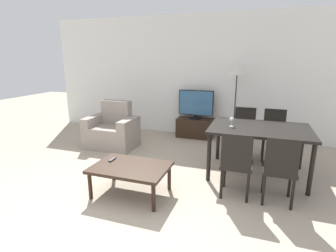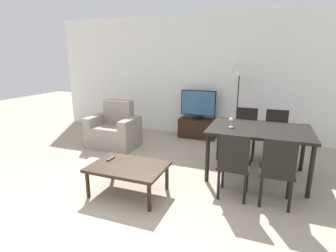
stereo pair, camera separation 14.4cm
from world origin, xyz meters
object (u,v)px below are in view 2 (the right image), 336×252
dining_chair_near_right (278,169)px  wine_glass_left (231,121)px  tv (198,105)px  dining_chair_far_left (245,130)px  dining_chair_near (234,163)px  tv_stand (198,128)px  remote_primary (111,159)px  coffee_table (128,168)px  floor_lamp (240,71)px  armchair (114,131)px  dining_chair_far (276,133)px  dining_table (259,133)px

dining_chair_near_right → wine_glass_left: size_ratio=6.05×
tv → dining_chair_far_left: size_ratio=0.88×
dining_chair_far_left → tv: bearing=143.5°
tv → dining_chair_near: tv is taller
dining_chair_near → tv_stand: bearing=114.2°
tv → remote_primary: size_ratio=5.21×
wine_glass_left → dining_chair_near: bearing=-78.1°
dining_chair_near → coffee_table: bearing=-164.7°
dining_chair_near → tv: bearing=114.2°
coffee_table → floor_lamp: floor_lamp is taller
remote_primary → armchair: bearing=120.8°
dining_chair_near → floor_lamp: bearing=96.1°
dining_chair_far → dining_chair_far_left: size_ratio=1.00×
coffee_table → dining_chair_far_left: dining_chair_far_left is taller
tv_stand → tv: size_ratio=1.05×
remote_primary → wine_glass_left: size_ratio=1.03×
dining_chair_far_left → tv_stand: bearing=143.4°
coffee_table → dining_chair_far_left: 2.39m
tv_stand → floor_lamp: (0.86, -0.19, 1.29)m
dining_chair_far_left → dining_chair_near: bearing=-90.0°
coffee_table → dining_chair_near: 1.36m
tv → dining_chair_far_left: tv is taller
dining_chair_near_right → dining_chair_far_left: bearing=107.3°
dining_chair_near_right → wine_glass_left: (-0.66, 0.72, 0.37)m
dining_chair_near_right → floor_lamp: floor_lamp is taller
wine_glass_left → armchair: bearing=167.3°
dining_chair_far → wine_glass_left: size_ratio=6.05×
armchair → wine_glass_left: 2.51m
armchair → dining_chair_far_left: bearing=8.3°
tv_stand → dining_chair_near: (1.10, -2.46, 0.27)m
armchair → tv: tv is taller
coffee_table → floor_lamp: 3.06m
dining_chair_far_left → floor_lamp: (-0.24, 0.63, 1.02)m
armchair → dining_chair_far_left: (2.54, 0.37, 0.17)m
armchair → dining_table: (2.80, -0.45, 0.36)m
dining_chair_near_right → tv_stand: bearing=123.3°
dining_chair_near → dining_chair_near_right: size_ratio=1.00×
armchair → tv_stand: (1.44, 1.19, -0.10)m
dining_chair_near → remote_primary: (-1.64, -0.26, -0.08)m
coffee_table → dining_chair_near: dining_chair_near is taller
tv_stand → remote_primary: (-0.53, -2.71, 0.19)m
dining_chair_far → floor_lamp: size_ratio=0.51×
tv_stand → dining_chair_far: dining_chair_far is taller
armchair → dining_table: armchair is taller
floor_lamp → remote_primary: (-1.40, -2.53, -1.10)m
coffee_table → floor_lamp: bearing=67.8°
dining_chair_near_right → remote_primary: bearing=-173.1°
coffee_table → dining_chair_far: 2.70m
wine_glass_left → tv: bearing=118.8°
dining_chair_near → remote_primary: bearing=-171.0°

